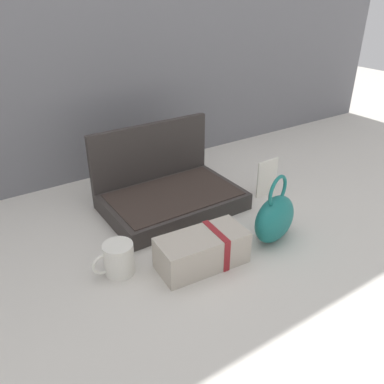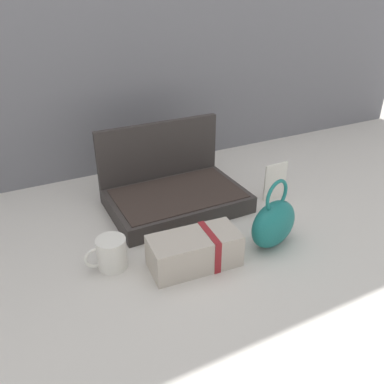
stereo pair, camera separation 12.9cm
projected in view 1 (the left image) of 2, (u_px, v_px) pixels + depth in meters
ground_plane at (186, 226)px, 1.36m from camera, size 6.00×6.00×0.00m
open_suitcase at (168, 191)px, 1.47m from camera, size 0.49×0.33×0.28m
teal_pouch_handbag at (275, 218)px, 1.26m from camera, size 0.21×0.15×0.23m
cream_toiletry_bag at (203, 250)px, 1.16m from camera, size 0.27×0.14×0.11m
coffee_mug at (118, 259)px, 1.13m from camera, size 0.13×0.09×0.10m
info_card_left at (267, 177)px, 1.53m from camera, size 0.10×0.01×0.15m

